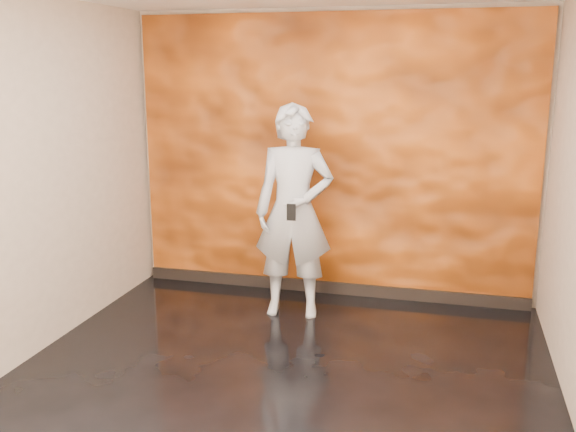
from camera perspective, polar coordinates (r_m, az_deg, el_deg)
The scene contains 5 objects.
room at distance 4.42m, azimuth -0.90°, elevation 2.07°, with size 4.02×4.02×2.81m.
feature_wall at distance 6.31m, azimuth 3.89°, elevation 5.17°, with size 3.90×0.06×2.75m, color orange.
baseboard at distance 6.58m, azimuth 3.65°, elevation -6.33°, with size 3.90×0.04×0.12m, color black.
man at distance 5.80m, azimuth 0.54°, elevation 0.39°, with size 0.71×0.46×1.94m, color #A4ACB5.
phone at distance 5.50m, azimuth 0.29°, elevation 0.34°, with size 0.08×0.02×0.15m, color black.
Camera 1 is at (1.17, -4.18, 2.24)m, focal length 40.00 mm.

